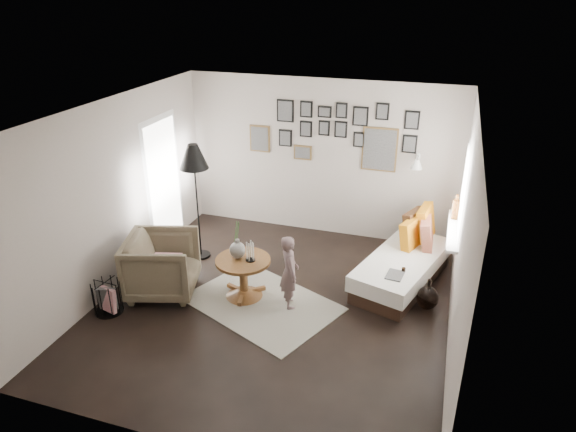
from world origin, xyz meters
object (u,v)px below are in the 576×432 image
(magazine_basket, at_px, (107,297))
(child, at_px, (289,272))
(demijohn_small, at_px, (428,298))
(daybed, at_px, (403,263))
(demijohn_large, at_px, (402,287))
(floor_lamp, at_px, (194,161))
(armchair, at_px, (162,265))
(pedestal_table, at_px, (244,279))
(vase, at_px, (237,247))

(magazine_basket, bearing_deg, child, 21.23)
(demijohn_small, bearing_deg, child, -164.51)
(daybed, height_order, demijohn_large, daybed)
(daybed, distance_m, demijohn_small, 0.75)
(daybed, relative_size, floor_lamp, 1.11)
(armchair, distance_m, magazine_basket, 0.82)
(demijohn_large, bearing_deg, child, -156.62)
(pedestal_table, height_order, magazine_basket, pedestal_table)
(daybed, height_order, armchair, daybed)
(demijohn_large, bearing_deg, magazine_basket, -157.93)
(daybed, relative_size, demijohn_large, 4.18)
(child, bearing_deg, vase, 58.62)
(armchair, distance_m, child, 1.77)
(pedestal_table, xyz_separation_m, daybed, (2.01, 1.10, 0.01))
(demijohn_large, distance_m, child, 1.56)
(daybed, distance_m, floor_lamp, 3.36)
(demijohn_large, relative_size, child, 0.47)
(vase, bearing_deg, magazine_basket, -148.77)
(pedestal_table, distance_m, demijohn_large, 2.14)
(pedestal_table, relative_size, demijohn_large, 1.52)
(vase, height_order, armchair, vase)
(floor_lamp, relative_size, magazine_basket, 4.14)
(armchair, height_order, child, child)
(floor_lamp, xyz_separation_m, demijohn_large, (3.14, -0.26, -1.38))
(demijohn_small, distance_m, child, 1.85)
(floor_lamp, xyz_separation_m, child, (1.74, -0.87, -1.06))
(armchair, relative_size, child, 0.90)
(magazine_basket, bearing_deg, vase, 31.23)
(vase, bearing_deg, pedestal_table, -14.04)
(vase, distance_m, magazine_basket, 1.80)
(pedestal_table, relative_size, vase, 1.40)
(demijohn_small, bearing_deg, magazine_basket, -161.26)
(demijohn_large, bearing_deg, pedestal_table, -163.98)
(floor_lamp, bearing_deg, demijohn_small, -6.29)
(demijohn_small, xyz_separation_m, child, (-1.75, -0.48, 0.35))
(armchair, relative_size, floor_lamp, 0.51)
(daybed, distance_m, armchair, 3.38)
(pedestal_table, bearing_deg, demijohn_small, 11.06)
(magazine_basket, bearing_deg, armchair, 55.25)
(floor_lamp, height_order, demijohn_small, floor_lamp)
(floor_lamp, bearing_deg, daybed, 4.54)
(daybed, xyz_separation_m, demijohn_large, (0.05, -0.51, -0.10))
(pedestal_table, relative_size, demijohn_small, 1.67)
(pedestal_table, height_order, demijohn_large, pedestal_table)
(daybed, bearing_deg, magazine_basket, -134.02)
(daybed, relative_size, child, 1.97)
(vase, relative_size, demijohn_small, 1.19)
(pedestal_table, bearing_deg, child, -1.30)
(daybed, relative_size, armchair, 2.19)
(pedestal_table, height_order, child, child)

